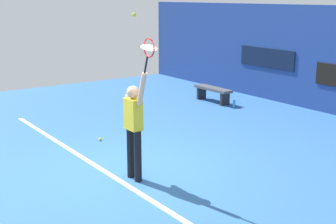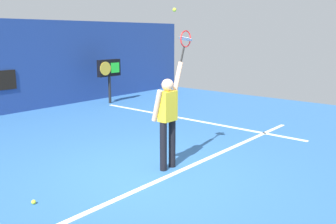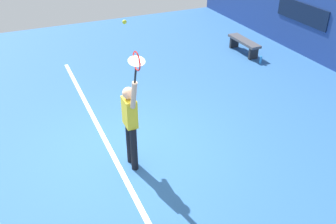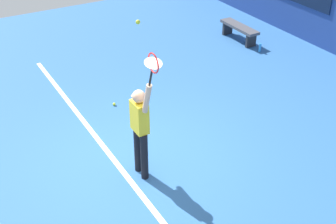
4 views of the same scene
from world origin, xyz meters
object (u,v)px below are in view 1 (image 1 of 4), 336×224
at_px(tennis_player, 134,124).
at_px(water_bottle, 234,104).
at_px(court_bench, 213,91).
at_px(tennis_racket, 149,50).
at_px(tennis_ball, 134,15).
at_px(spare_ball, 100,139).

relative_size(tennis_player, water_bottle, 8.23).
bearing_deg(court_bench, tennis_player, -52.67).
distance_m(tennis_racket, water_bottle, 6.72).
relative_size(tennis_ball, spare_ball, 1.00).
bearing_deg(water_bottle, spare_ball, -82.32).
relative_size(tennis_player, court_bench, 1.41).
distance_m(court_bench, water_bottle, 0.98).
bearing_deg(tennis_racket, court_bench, 130.61).
bearing_deg(tennis_racket, tennis_player, 179.51).
xyz_separation_m(court_bench, spare_ball, (1.58, -4.69, -0.30)).
bearing_deg(water_bottle, tennis_player, -59.82).
distance_m(tennis_player, tennis_ball, 1.88).
relative_size(tennis_racket, court_bench, 0.45).
height_order(tennis_ball, spare_ball, tennis_ball).
relative_size(tennis_racket, spare_ball, 9.21).
height_order(tennis_racket, water_bottle, tennis_racket).
xyz_separation_m(tennis_racket, water_bottle, (-3.55, 5.25, -2.23)).
height_order(tennis_racket, court_bench, tennis_racket).
relative_size(court_bench, spare_ball, 20.59).
xyz_separation_m(tennis_player, water_bottle, (-3.05, 5.25, -0.89)).
distance_m(tennis_ball, water_bottle, 6.77).
bearing_deg(spare_ball, water_bottle, 97.68).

